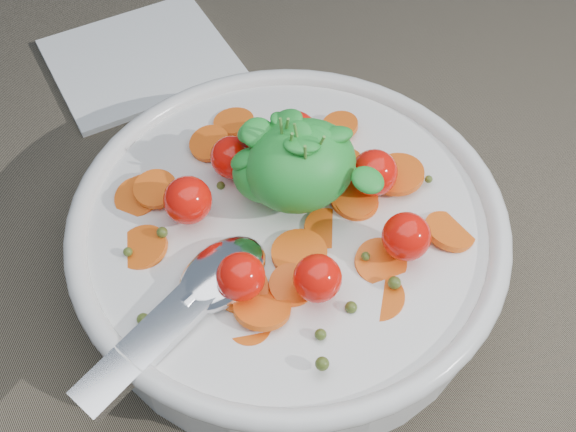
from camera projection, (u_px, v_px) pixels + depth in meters
ground at (264, 258)px, 0.56m from camera, size 6.00×6.00×0.00m
bowl at (288, 236)px, 0.53m from camera, size 0.34×0.31×0.13m
napkin at (141, 59)px, 0.70m from camera, size 0.17×0.15×0.01m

